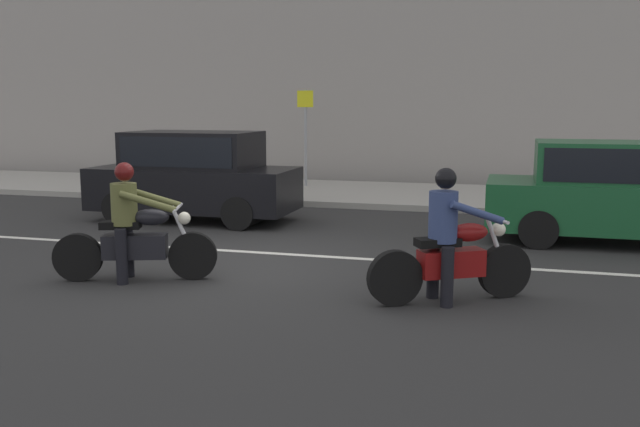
{
  "coord_description": "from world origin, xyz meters",
  "views": [
    {
      "loc": [
        3.76,
        -9.12,
        2.33
      ],
      "look_at": [
        1.36,
        -0.48,
        0.9
      ],
      "focal_mm": 38.46,
      "sensor_mm": 36.0,
      "label": 1
    }
  ],
  "objects_px": {
    "parked_sedan_forest_green": "(620,192)",
    "motorcycle_with_rider_olive": "(134,233)",
    "parked_hatchback_black": "(194,175)",
    "motorcycle_with_rider_denim_blue": "(450,248)",
    "street_sign_post": "(305,128)"
  },
  "relations": [
    {
      "from": "motorcycle_with_rider_olive",
      "to": "motorcycle_with_rider_denim_blue",
      "type": "distance_m",
      "value": 4.15
    },
    {
      "from": "parked_hatchback_black",
      "to": "street_sign_post",
      "type": "bearing_deg",
      "value": 81.7
    },
    {
      "from": "motorcycle_with_rider_olive",
      "to": "motorcycle_with_rider_denim_blue",
      "type": "bearing_deg",
      "value": 1.54
    },
    {
      "from": "parked_sedan_forest_green",
      "to": "motorcycle_with_rider_denim_blue",
      "type": "bearing_deg",
      "value": -119.73
    },
    {
      "from": "motorcycle_with_rider_olive",
      "to": "street_sign_post",
      "type": "height_order",
      "value": "street_sign_post"
    },
    {
      "from": "motorcycle_with_rider_olive",
      "to": "parked_hatchback_black",
      "type": "distance_m",
      "value": 4.8
    },
    {
      "from": "motorcycle_with_rider_olive",
      "to": "motorcycle_with_rider_denim_blue",
      "type": "relative_size",
      "value": 1.12
    },
    {
      "from": "motorcycle_with_rider_denim_blue",
      "to": "parked_sedan_forest_green",
      "type": "bearing_deg",
      "value": 60.27
    },
    {
      "from": "motorcycle_with_rider_denim_blue",
      "to": "parked_sedan_forest_green",
      "type": "xyz_separation_m",
      "value": [
        2.44,
        4.27,
        0.23
      ]
    },
    {
      "from": "parked_sedan_forest_green",
      "to": "motorcycle_with_rider_olive",
      "type": "bearing_deg",
      "value": -146.36
    },
    {
      "from": "motorcycle_with_rider_denim_blue",
      "to": "motorcycle_with_rider_olive",
      "type": "bearing_deg",
      "value": -178.46
    },
    {
      "from": "parked_hatchback_black",
      "to": "parked_sedan_forest_green",
      "type": "bearing_deg",
      "value": -1.54
    },
    {
      "from": "parked_sedan_forest_green",
      "to": "street_sign_post",
      "type": "height_order",
      "value": "street_sign_post"
    },
    {
      "from": "motorcycle_with_rider_denim_blue",
      "to": "parked_hatchback_black",
      "type": "relative_size",
      "value": 0.45
    },
    {
      "from": "motorcycle_with_rider_denim_blue",
      "to": "parked_hatchback_black",
      "type": "height_order",
      "value": "parked_hatchback_black"
    }
  ]
}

